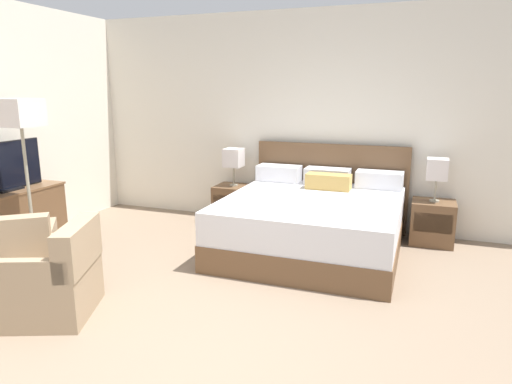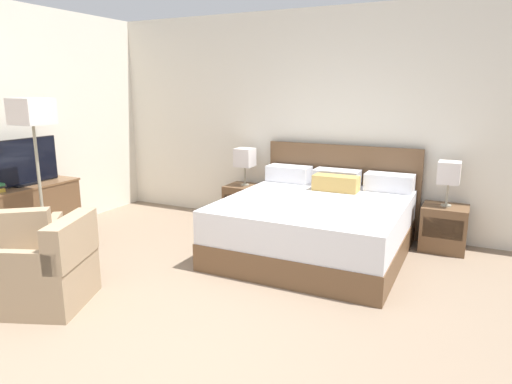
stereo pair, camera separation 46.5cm
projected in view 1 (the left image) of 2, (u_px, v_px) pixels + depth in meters
name	position (u px, v px, depth m)	size (l,w,h in m)	color
ground_plane	(175.00, 358.00, 3.09)	(10.14, 10.14, 0.00)	#84705B
wall_back	(304.00, 121.00, 5.90)	(7.14, 0.06, 2.75)	silver
bed	(313.00, 221.00, 5.08)	(1.94, 1.99, 1.10)	brown
nightstand_left	(234.00, 204.00, 6.17)	(0.48, 0.43, 0.51)	brown
nightstand_right	(432.00, 222.00, 5.32)	(0.48, 0.43, 0.51)	brown
table_lamp_left	(234.00, 158.00, 6.03)	(0.23, 0.23, 0.50)	gray
table_lamp_right	(437.00, 170.00, 5.18)	(0.23, 0.23, 0.50)	gray
dresser	(12.00, 221.00, 5.01)	(0.47, 1.19, 0.71)	brown
tv	(5.00, 167.00, 4.87)	(0.18, 0.91, 0.53)	black
armchair_by_window	(14.00, 263.00, 4.01)	(0.96, 0.96, 0.76)	#9E8466
armchair_companion	(52.00, 281.00, 3.63)	(0.89, 0.89, 0.76)	#9E8466
floor_lamp	(21.00, 125.00, 4.42)	(0.34, 0.34, 1.69)	gray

